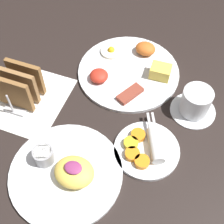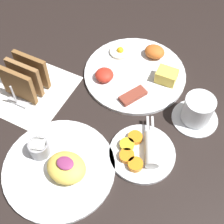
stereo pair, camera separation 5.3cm
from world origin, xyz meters
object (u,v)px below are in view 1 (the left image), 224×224
(plate_condiments, at_px, (147,148))
(toast_rack, at_px, (20,86))
(plate_foreground, at_px, (66,171))
(plate_breakfast, at_px, (130,70))
(coffee_cup, at_px, (195,103))

(plate_condiments, xyz_separation_m, toast_rack, (-0.36, 0.04, 0.04))
(plate_foreground, bearing_deg, toast_rack, 141.62)
(plate_condiments, relative_size, plate_foreground, 0.67)
(plate_breakfast, xyz_separation_m, toast_rack, (-0.24, -0.19, 0.04))
(plate_breakfast, bearing_deg, toast_rack, -141.15)
(plate_breakfast, height_order, plate_foreground, plate_foreground)
(plate_breakfast, distance_m, coffee_cup, 0.22)
(plate_foreground, height_order, coffee_cup, coffee_cup)
(plate_foreground, distance_m, toast_rack, 0.26)
(plate_condiments, distance_m, coffee_cup, 0.18)
(plate_breakfast, xyz_separation_m, coffee_cup, (0.20, -0.07, 0.03))
(plate_condiments, distance_m, toast_rack, 0.36)
(plate_condiments, xyz_separation_m, coffee_cup, (0.08, 0.16, 0.02))
(plate_condiments, height_order, plate_foreground, plate_foreground)
(plate_condiments, bearing_deg, coffee_cup, 62.86)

